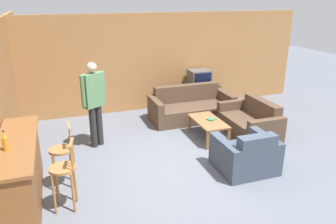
{
  "coord_description": "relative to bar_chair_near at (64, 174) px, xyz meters",
  "views": [
    {
      "loc": [
        -2.2,
        -4.94,
        3.05
      ],
      "look_at": [
        -0.2,
        0.81,
        0.85
      ],
      "focal_mm": 35.0,
      "sensor_mm": 36.0,
      "label": 1
    }
  ],
  "objects": [
    {
      "name": "bar_chair_mid",
      "position": [
        0.0,
        0.64,
        0.0
      ],
      "size": [
        0.39,
        0.39,
        1.09
      ],
      "color": "#996638",
      "rests_on": "ground_plane"
    },
    {
      "name": "couch_far",
      "position": [
        3.22,
        2.87,
        -0.3
      ],
      "size": [
        2.07,
        0.95,
        0.83
      ],
      "color": "#4C3828",
      "rests_on": "ground_plane"
    },
    {
      "name": "armchair_near",
      "position": [
        3.14,
        0.1,
        -0.29
      ],
      "size": [
        1.01,
        0.9,
        0.81
      ],
      "color": "#384251",
      "rests_on": "ground_plane"
    },
    {
      "name": "bar_counter",
      "position": [
        -0.61,
        0.32,
        -0.06
      ],
      "size": [
        0.55,
        2.14,
        1.04
      ],
      "color": "brown",
      "rests_on": "ground_plane"
    },
    {
      "name": "tv_unit",
      "position": [
        3.8,
        3.67,
        -0.28
      ],
      "size": [
        1.13,
        0.48,
        0.62
      ],
      "color": "#2D2319",
      "rests_on": "ground_plane"
    },
    {
      "name": "bottle",
      "position": [
        -0.7,
        0.07,
        0.59
      ],
      "size": [
        0.08,
        0.08,
        0.29
      ],
      "color": "#B27A23",
      "rests_on": "bar_counter"
    },
    {
      "name": "wall_back",
      "position": [
        2.26,
        4.02,
        0.72
      ],
      "size": [
        9.4,
        0.08,
        2.6
      ],
      "color": "#9E6B3D",
      "rests_on": "ground_plane"
    },
    {
      "name": "book_on_table",
      "position": [
        3.18,
        1.61,
        -0.14
      ],
      "size": [
        0.23,
        0.23,
        0.03
      ],
      "color": "#33704C",
      "rests_on": "coffee_table"
    },
    {
      "name": "coffee_table",
      "position": [
        3.1,
        1.6,
        -0.22
      ],
      "size": [
        0.56,
        1.07,
        0.43
      ],
      "color": "brown",
      "rests_on": "ground_plane"
    },
    {
      "name": "tv",
      "position": [
        3.8,
        3.66,
        0.26
      ],
      "size": [
        0.56,
        0.49,
        0.45
      ],
      "color": "#4C4C4C",
      "rests_on": "tv_unit"
    },
    {
      "name": "ground_plane",
      "position": [
        2.26,
        0.5,
        -0.58
      ],
      "size": [
        24.0,
        24.0,
        0.0
      ],
      "primitive_type": "plane",
      "color": "#565B66"
    },
    {
      "name": "bar_chair_near",
      "position": [
        0.0,
        0.0,
        0.0
      ],
      "size": [
        0.45,
        0.45,
        1.09
      ],
      "color": "#996638",
      "rests_on": "ground_plane"
    },
    {
      "name": "wall_left",
      "position": [
        -0.94,
        1.76,
        0.72
      ],
      "size": [
        0.08,
        8.53,
        2.6
      ],
      "color": "#9E6B3D",
      "rests_on": "ground_plane"
    },
    {
      "name": "person_by_window",
      "position": [
        0.72,
        2.05,
        0.43
      ],
      "size": [
        0.52,
        0.38,
        1.79
      ],
      "color": "black",
      "rests_on": "ground_plane"
    },
    {
      "name": "loveseat_right",
      "position": [
        4.12,
        1.49,
        -0.3
      ],
      "size": [
        0.87,
        1.49,
        0.79
      ],
      "color": "#4C3828",
      "rests_on": "ground_plane"
    }
  ]
}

